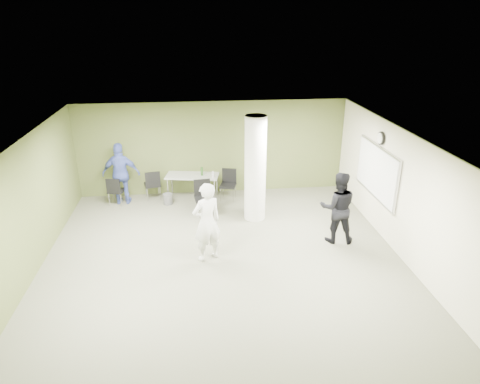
{
  "coord_description": "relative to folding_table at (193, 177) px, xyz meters",
  "views": [
    {
      "loc": [
        -0.55,
        -8.35,
        5.09
      ],
      "look_at": [
        0.49,
        1.0,
        1.19
      ],
      "focal_mm": 32.0,
      "sensor_mm": 36.0,
      "label": 1
    }
  ],
  "objects": [
    {
      "name": "man_black",
      "position": [
        3.39,
        -3.02,
        0.2
      ],
      "size": [
        0.95,
        0.8,
        1.76
      ],
      "primitive_type": "imported",
      "rotation": [
        0.0,
        0.0,
        2.98
      ],
      "color": "black",
      "rests_on": "floor"
    },
    {
      "name": "woman_white",
      "position": [
        0.28,
        -3.52,
        0.23
      ],
      "size": [
        0.79,
        0.68,
        1.83
      ],
      "primitive_type": "imported",
      "rotation": [
        0.0,
        0.0,
        3.58
      ],
      "color": "silver",
      "rests_on": "floor"
    },
    {
      "name": "wall_back",
      "position": [
        0.63,
        0.45,
        0.72
      ],
      "size": [
        8.0,
        2.8,
        0.02
      ],
      "primitive_type": "cube",
      "rotation": [
        1.57,
        0.0,
        0.0
      ],
      "color": "#515E2C",
      "rests_on": "floor"
    },
    {
      "name": "folding_table",
      "position": [
        0.0,
        0.0,
        0.0
      ],
      "size": [
        1.63,
        0.94,
        0.98
      ],
      "rotation": [
        0.0,
        0.0,
        -0.18
      ],
      "color": "#9A9B95",
      "rests_on": "floor"
    },
    {
      "name": "man_blue",
      "position": [
        -2.02,
        -0.15,
        0.23
      ],
      "size": [
        1.09,
        0.51,
        1.81
      ],
      "primitive_type": "imported",
      "rotation": [
        0.0,
        0.0,
        3.07
      ],
      "color": "#4150A1",
      "rests_on": "floor"
    },
    {
      "name": "wall_clock",
      "position": [
        4.55,
        -2.35,
        1.67
      ],
      "size": [
        0.06,
        0.32,
        0.32
      ],
      "color": "black",
      "rests_on": "wall_right_cream"
    },
    {
      "name": "chair_table_left",
      "position": [
        0.26,
        -1.07,
        -0.13
      ],
      "size": [
        0.52,
        0.52,
        0.94
      ],
      "rotation": [
        0.0,
        0.0,
        0.12
      ],
      "color": "black",
      "rests_on": "floor"
    },
    {
      "name": "chair_back_left",
      "position": [
        -2.22,
        -0.28,
        -0.19
      ],
      "size": [
        0.5,
        0.5,
        0.85
      ],
      "rotation": [
        0.0,
        0.0,
        2.93
      ],
      "color": "black",
      "rests_on": "floor"
    },
    {
      "name": "ceiling",
      "position": [
        0.63,
        -3.55,
        2.12
      ],
      "size": [
        8.0,
        8.0,
        0.0
      ],
      "primitive_type": "plane",
      "rotation": [
        3.14,
        0.0,
        0.0
      ],
      "color": "white",
      "rests_on": "wall_back"
    },
    {
      "name": "chair_back_right",
      "position": [
        -1.18,
        0.02,
        -0.15
      ],
      "size": [
        0.53,
        0.53,
        0.91
      ],
      "rotation": [
        0.0,
        0.0,
        3.35
      ],
      "color": "black",
      "rests_on": "floor"
    },
    {
      "name": "wall_left",
      "position": [
        -3.37,
        -3.55,
        0.72
      ],
      "size": [
        0.02,
        8.0,
        2.8
      ],
      "primitive_type": "cube",
      "color": "#515E2C",
      "rests_on": "floor"
    },
    {
      "name": "whiteboard",
      "position": [
        4.55,
        -2.35,
        0.82
      ],
      "size": [
        0.05,
        2.3,
        1.3
      ],
      "color": "silver",
      "rests_on": "wall_right_cream"
    },
    {
      "name": "floor",
      "position": [
        0.63,
        -3.55,
        -0.68
      ],
      "size": [
        8.0,
        8.0,
        0.0
      ],
      "primitive_type": "plane",
      "color": "#575846",
      "rests_on": "ground"
    },
    {
      "name": "column",
      "position": [
        1.63,
        -1.55,
        0.72
      ],
      "size": [
        0.56,
        0.56,
        2.8
      ],
      "primitive_type": "cylinder",
      "color": "silver",
      "rests_on": "floor"
    },
    {
      "name": "wastebasket",
      "position": [
        -0.75,
        -0.36,
        -0.52
      ],
      "size": [
        0.27,
        0.27,
        0.31
      ],
      "primitive_type": "cylinder",
      "color": "#4C4C4C",
      "rests_on": "floor"
    },
    {
      "name": "wall_right_cream",
      "position": [
        4.63,
        -3.55,
        0.72
      ],
      "size": [
        0.02,
        8.0,
        2.8
      ],
      "primitive_type": "cube",
      "color": "beige",
      "rests_on": "floor"
    },
    {
      "name": "chair_table_right",
      "position": [
        1.04,
        -0.15,
        -0.15
      ],
      "size": [
        0.56,
        0.56,
        0.9
      ],
      "rotation": [
        0.0,
        0.0,
        -0.28
      ],
      "color": "black",
      "rests_on": "floor"
    }
  ]
}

